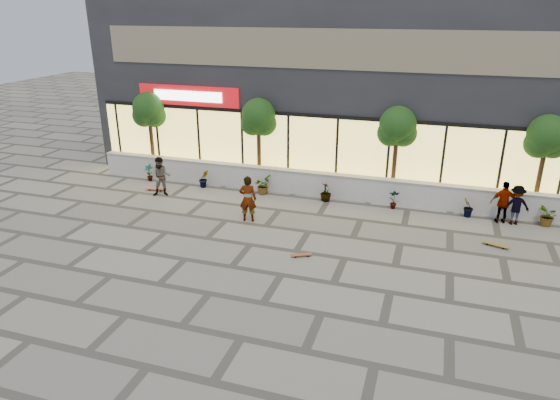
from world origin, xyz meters
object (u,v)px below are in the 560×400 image
(skater_left, at_px, (161,177))
(skater_right_near, at_px, (504,202))
(skater_right_far, at_px, (516,205))
(skateboard_center, at_px, (301,255))
(tree_mideast, at_px, (397,129))
(tree_east, at_px, (547,139))
(skateboard_left, at_px, (155,189))
(skater_center, at_px, (248,199))
(skateboard_right_near, at_px, (496,244))
(tree_west, at_px, (149,112))
(tree_midwest, at_px, (258,119))

(skater_left, xyz_separation_m, skater_right_near, (13.65, 1.36, -0.04))
(skater_right_far, relative_size, skateboard_center, 2.16)
(tree_mideast, height_order, tree_east, same)
(skateboard_left, bearing_deg, skater_center, -28.76)
(skateboard_center, distance_m, skateboard_left, 8.82)
(skateboard_right_near, bearing_deg, skater_left, -165.48)
(skateboard_center, bearing_deg, skater_left, 125.92)
(skater_center, distance_m, skateboard_center, 3.59)
(tree_west, bearing_deg, skater_right_far, -4.96)
(skater_center, height_order, skateboard_right_near, skater_center)
(tree_mideast, distance_m, skater_right_near, 4.94)
(tree_midwest, xyz_separation_m, skater_right_near, (10.21, -1.41, -2.17))
(skater_center, bearing_deg, tree_mideast, -150.70)
(skateboard_right_near, bearing_deg, tree_east, 84.28)
(skater_right_far, bearing_deg, skater_left, -4.70)
(skateboard_center, distance_m, skateboard_right_near, 6.68)
(tree_east, height_order, skater_center, tree_east)
(tree_mideast, bearing_deg, skateboard_right_near, -43.31)
(tree_mideast, distance_m, tree_east, 5.50)
(tree_west, relative_size, skateboard_right_near, 4.52)
(tree_west, bearing_deg, tree_mideast, 0.00)
(tree_east, height_order, skateboard_left, tree_east)
(tree_mideast, xyz_separation_m, skater_center, (-4.94, -4.17, -2.09))
(tree_east, xyz_separation_m, skater_right_far, (-0.86, -1.40, -2.23))
(tree_west, distance_m, skateboard_left, 3.98)
(skater_center, xyz_separation_m, skater_right_near, (9.15, 2.76, -0.08))
(tree_west, distance_m, tree_east, 17.00)
(skateboard_right_near, bearing_deg, skateboard_center, -137.68)
(skateboard_left, bearing_deg, skateboard_right_near, -14.39)
(skater_right_near, xyz_separation_m, skateboard_left, (-14.27, -0.92, -0.73))
(skater_right_near, bearing_deg, tree_mideast, -26.93)
(tree_midwest, distance_m, skater_left, 4.90)
(skater_center, bearing_deg, skateboard_center, 130.06)
(skater_center, bearing_deg, skater_left, -28.17)
(tree_east, bearing_deg, skater_right_far, -121.47)
(tree_mideast, xyz_separation_m, skater_right_far, (4.64, -1.40, -2.23))
(skateboard_right_near, bearing_deg, skater_right_near, 99.74)
(skater_left, bearing_deg, skateboard_center, -48.54)
(tree_west, height_order, tree_mideast, same)
(tree_midwest, bearing_deg, skater_left, -141.13)
(tree_mideast, bearing_deg, skateboard_center, -109.28)
(tree_west, distance_m, skater_left, 4.06)
(skater_center, bearing_deg, skateboard_right_near, 172.49)
(skater_right_near, bearing_deg, skateboard_center, 29.15)
(tree_mideast, relative_size, skater_right_far, 2.58)
(skateboard_left, bearing_deg, tree_west, 112.86)
(tree_east, xyz_separation_m, skater_right_near, (-1.29, -1.41, -2.17))
(skateboard_center, bearing_deg, skater_right_far, 8.32)
(skater_center, height_order, skateboard_center, skater_center)
(skater_center, relative_size, skater_right_far, 1.18)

